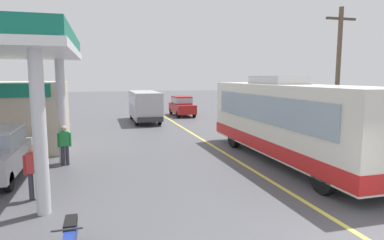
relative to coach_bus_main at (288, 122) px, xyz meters
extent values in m
plane|color=#4C4C51|center=(-2.06, 12.64, -1.72)|extent=(120.00, 120.00, 0.00)
cube|color=#D8CC4C|center=(-2.06, 7.64, -1.72)|extent=(0.16, 50.00, 0.01)
cube|color=silver|center=(0.00, 0.01, 0.16)|extent=(2.50, 11.00, 2.90)
cube|color=red|center=(0.00, 0.01, -0.94)|extent=(2.54, 11.04, 0.56)
cube|color=#8C9EAD|center=(-1.27, 0.01, 0.61)|extent=(0.06, 9.35, 1.10)
cube|color=#8C9EAD|center=(1.27, 0.01, 0.61)|extent=(0.06, 9.35, 1.10)
cube|color=#B2B2B7|center=(0.00, 1.01, 1.79)|extent=(1.60, 2.80, 0.36)
cylinder|color=black|center=(-1.10, -3.89, -1.22)|extent=(0.30, 1.00, 1.00)
cylinder|color=black|center=(1.10, -3.89, -1.22)|extent=(0.30, 1.00, 1.00)
cylinder|color=black|center=(-1.10, 3.31, -1.22)|extent=(0.30, 1.00, 1.00)
cylinder|color=black|center=(1.10, 3.31, -1.22)|extent=(0.30, 1.00, 1.00)
cylinder|color=silver|center=(-9.31, -3.16, 0.58)|extent=(0.36, 0.36, 4.60)
cylinder|color=silver|center=(-9.31, 2.24, 0.58)|extent=(0.36, 0.36, 4.60)
cylinder|color=black|center=(-10.67, -0.96, -1.40)|extent=(0.20, 0.64, 0.64)
cylinder|color=black|center=(-10.67, 2.04, -1.40)|extent=(0.20, 0.64, 0.64)
cube|color=#A5A5AD|center=(-4.26, 14.44, -0.33)|extent=(2.00, 6.00, 2.10)
cube|color=#8C9EAD|center=(-4.26, 14.44, 0.07)|extent=(2.04, 5.10, 0.80)
cube|color=#2D2D33|center=(-4.26, 11.39, -1.18)|extent=(1.90, 0.16, 0.36)
cylinder|color=black|center=(-5.14, 12.44, -1.34)|extent=(0.22, 0.76, 0.76)
cylinder|color=black|center=(-3.38, 12.44, -1.34)|extent=(0.22, 0.76, 0.76)
cylinder|color=black|center=(-5.14, 16.44, -1.34)|extent=(0.22, 0.76, 0.76)
cylinder|color=black|center=(-3.38, 16.44, -1.34)|extent=(0.22, 0.76, 0.76)
cylinder|color=black|center=(-8.42, -5.17, -1.42)|extent=(0.10, 0.60, 0.60)
cube|color=navy|center=(-8.42, -5.77, -1.22)|extent=(0.20, 1.30, 0.36)
cube|color=black|center=(-8.42, -5.62, -1.00)|extent=(0.24, 0.60, 0.12)
cylinder|color=#2D2D33|center=(-8.42, -6.32, -0.82)|extent=(0.55, 0.04, 0.04)
cylinder|color=#33333F|center=(-9.82, -1.98, -1.31)|extent=(0.14, 0.14, 0.82)
cylinder|color=#33333F|center=(-9.64, -1.98, -1.31)|extent=(0.14, 0.14, 0.82)
cube|color=#BF3333|center=(-9.73, -1.98, -0.60)|extent=(0.36, 0.22, 0.60)
sphere|color=tan|center=(-9.73, -1.98, -0.17)|extent=(0.22, 0.22, 0.22)
cylinder|color=#BF3333|center=(-9.96, -1.98, -0.65)|extent=(0.09, 0.09, 0.58)
cylinder|color=#BF3333|center=(-9.50, -1.98, -0.65)|extent=(0.09, 0.09, 0.58)
cylinder|color=#33333F|center=(-9.32, 1.91, -1.31)|extent=(0.14, 0.14, 0.82)
cylinder|color=#33333F|center=(-9.14, 1.91, -1.31)|extent=(0.14, 0.14, 0.82)
cube|color=#268C3F|center=(-9.23, 1.91, -0.60)|extent=(0.36, 0.22, 0.60)
sphere|color=tan|center=(-9.23, 1.91, -0.17)|extent=(0.22, 0.22, 0.22)
cylinder|color=#268C3F|center=(-9.46, 1.91, -0.65)|extent=(0.09, 0.09, 0.58)
cylinder|color=#268C3F|center=(-9.00, 1.91, -0.65)|extent=(0.09, 0.09, 0.58)
cube|color=maroon|center=(-0.34, 17.59, -1.00)|extent=(1.70, 4.20, 0.80)
cube|color=maroon|center=(-0.34, 17.79, -0.25)|extent=(1.50, 2.31, 0.70)
cube|color=#8C9EAD|center=(-0.34, 17.79, -0.25)|extent=(1.53, 2.35, 0.49)
cylinder|color=black|center=(-1.09, 16.09, -1.40)|extent=(0.20, 0.64, 0.64)
cylinder|color=black|center=(0.41, 16.09, -1.40)|extent=(0.20, 0.64, 0.64)
cylinder|color=black|center=(-1.09, 19.09, -1.40)|extent=(0.20, 0.64, 0.64)
cylinder|color=black|center=(0.41, 19.09, -1.40)|extent=(0.20, 0.64, 0.64)
cylinder|color=brown|center=(4.62, 2.75, 1.92)|extent=(0.24, 0.24, 7.28)
cube|color=#4C3D33|center=(4.62, 2.75, 4.96)|extent=(1.80, 0.12, 0.12)
camera|label=1|loc=(-7.77, -12.41, 1.93)|focal=30.98mm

